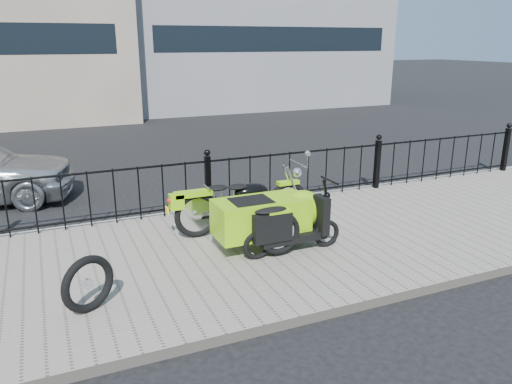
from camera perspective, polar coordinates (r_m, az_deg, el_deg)
name	(u,v)px	position (r m, az deg, el deg)	size (l,w,h in m)	color
ground	(236,243)	(7.57, -2.28, -5.90)	(120.00, 120.00, 0.00)	black
sidewalk	(249,252)	(7.12, -0.81, -6.88)	(30.00, 3.80, 0.12)	gray
curb	(206,211)	(8.82, -5.69, -2.19)	(30.00, 0.10, 0.12)	gray
iron_fence	(208,184)	(8.54, -5.50, 0.87)	(14.11, 0.11, 1.08)	black
motorcycle_sidecar	(268,211)	(7.13, 1.41, -2.24)	(2.28, 1.48, 0.98)	black
scooter	(287,227)	(6.79, 3.51, -4.04)	(1.47, 0.43, 1.00)	black
spare_tire	(88,284)	(5.71, -18.64, -9.93)	(0.64, 0.64, 0.09)	black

